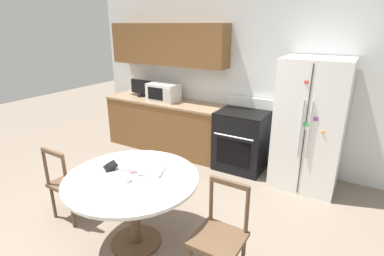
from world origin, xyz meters
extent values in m
plane|color=gray|center=(0.00, 0.00, 0.00)|extent=(14.00, 14.00, 0.00)
cube|color=silver|center=(0.00, 2.65, 1.30)|extent=(5.20, 0.10, 2.60)
cube|color=brown|center=(-1.11, 2.43, 1.84)|extent=(2.18, 0.34, 0.68)
cube|color=brown|center=(-1.11, 2.29, 0.43)|extent=(2.18, 0.62, 0.86)
cube|color=#997A5B|center=(-1.11, 2.29, 0.88)|extent=(2.20, 0.64, 0.03)
cube|color=white|center=(1.33, 2.23, 0.89)|extent=(0.85, 0.70, 1.77)
cube|color=#333333|center=(1.33, 1.87, 0.89)|extent=(0.01, 0.01, 1.70)
cylinder|color=silver|center=(1.28, 1.86, 0.93)|extent=(0.02, 0.02, 0.74)
cylinder|color=silver|center=(1.38, 1.86, 0.93)|extent=(0.02, 0.02, 0.74)
cube|color=white|center=(1.37, 1.87, 0.95)|extent=(0.06, 0.01, 0.05)
cube|color=orange|center=(1.54, 1.87, 0.93)|extent=(0.04, 0.02, 0.03)
cube|color=purple|center=(1.44, 1.87, 1.08)|extent=(0.05, 0.01, 0.04)
cube|color=#3FB259|center=(1.33, 1.87, 0.99)|extent=(0.07, 0.02, 0.05)
cube|color=red|center=(1.28, 1.87, 1.51)|extent=(0.05, 0.02, 0.04)
cube|color=black|center=(0.37, 2.26, 0.45)|extent=(0.74, 0.64, 0.90)
cube|color=black|center=(0.37, 1.94, 0.36)|extent=(0.53, 0.01, 0.40)
cylinder|color=silver|center=(0.37, 1.91, 0.63)|extent=(0.61, 0.02, 0.02)
cube|color=black|center=(0.37, 2.26, 0.91)|extent=(0.74, 0.64, 0.02)
cube|color=white|center=(0.37, 2.55, 1.00)|extent=(0.74, 0.06, 0.16)
cube|color=white|center=(-1.11, 2.28, 1.05)|extent=(0.53, 0.34, 0.30)
cube|color=black|center=(-1.16, 2.10, 1.05)|extent=(0.31, 0.01, 0.21)
cube|color=silver|center=(-0.92, 2.10, 1.05)|extent=(0.11, 0.01, 0.22)
cylinder|color=black|center=(-1.66, 2.33, 0.91)|extent=(0.16, 0.16, 0.02)
cylinder|color=black|center=(-1.66, 2.33, 0.94)|extent=(0.03, 0.03, 0.04)
cube|color=black|center=(-1.66, 2.33, 1.08)|extent=(0.42, 0.05, 0.25)
cylinder|color=white|center=(0.10, 0.06, 0.75)|extent=(1.30, 1.30, 0.03)
cylinder|color=brown|center=(0.10, 0.06, 0.38)|extent=(0.11, 0.11, 0.71)
cylinder|color=brown|center=(0.10, 0.06, 0.01)|extent=(0.52, 0.52, 0.03)
cube|color=brown|center=(1.03, 0.07, 0.43)|extent=(0.42, 0.42, 0.04)
cylinder|color=brown|center=(1.21, 0.24, 0.21)|extent=(0.04, 0.04, 0.41)
cylinder|color=brown|center=(0.86, 0.24, 0.21)|extent=(0.04, 0.04, 0.41)
cylinder|color=brown|center=(1.21, 0.25, 0.68)|extent=(0.04, 0.04, 0.45)
cylinder|color=brown|center=(0.86, 0.26, 0.68)|extent=(0.04, 0.04, 0.45)
cube|color=brown|center=(1.04, 0.25, 0.88)|extent=(0.34, 0.04, 0.04)
cube|color=brown|center=(-0.84, 0.08, 0.43)|extent=(0.43, 0.43, 0.04)
cylinder|color=brown|center=(-1.01, 0.25, 0.21)|extent=(0.04, 0.04, 0.41)
cylinder|color=brown|center=(-0.66, 0.24, 0.21)|extent=(0.04, 0.04, 0.41)
cylinder|color=brown|center=(-1.01, -0.09, 0.21)|extent=(0.04, 0.04, 0.41)
cylinder|color=brown|center=(-0.67, -0.10, 0.21)|extent=(0.04, 0.04, 0.41)
cylinder|color=brown|center=(-1.01, -0.11, 0.68)|extent=(0.04, 0.04, 0.45)
cylinder|color=brown|center=(-0.67, -0.12, 0.68)|extent=(0.04, 0.04, 0.45)
cube|color=brown|center=(-0.84, -0.11, 0.88)|extent=(0.35, 0.04, 0.04)
cylinder|color=silver|center=(0.11, -0.03, 0.81)|extent=(0.08, 0.08, 0.08)
cylinder|color=red|center=(0.11, -0.03, 0.79)|extent=(0.07, 0.07, 0.05)
cylinder|color=pink|center=(0.02, 0.12, 0.80)|extent=(0.15, 0.12, 0.05)
cube|color=black|center=(-0.21, 0.07, 0.78)|extent=(0.15, 0.14, 0.03)
cube|color=black|center=(-0.19, 0.09, 0.81)|extent=(0.15, 0.14, 0.06)
cube|color=white|center=(0.19, 0.28, 0.77)|extent=(0.27, 0.34, 0.01)
cube|color=beige|center=(0.19, 0.28, 0.78)|extent=(0.29, 0.35, 0.01)
cube|color=silver|center=(0.19, 0.28, 0.79)|extent=(0.31, 0.36, 0.01)
camera|label=1|loc=(1.91, -1.85, 2.17)|focal=28.00mm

